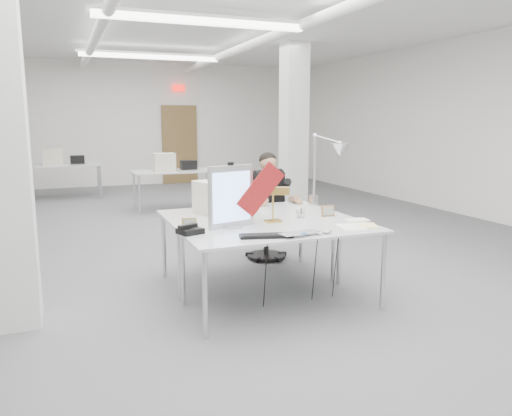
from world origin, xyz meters
The scene contains 22 objects.
room_shell centered at (0.04, 0.13, 1.69)m, with size 10.04×14.04×3.24m.
desk_main centered at (0.00, -2.50, 0.74)m, with size 1.80×0.90×0.03m, color silver.
desk_second centered at (0.00, -1.60, 0.74)m, with size 1.80×0.90×0.03m, color silver.
bg_desk_a centered at (0.20, 3.00, 0.74)m, with size 1.60×0.80×0.03m, color silver.
bg_desk_b centered at (-1.80, 5.20, 0.74)m, with size 1.60×0.80×0.03m, color silver.
office_chair centered at (0.51, -0.90, 0.55)m, with size 0.54×0.54×1.09m, color black, non-canonical shape.
seated_person centered at (0.51, -0.95, 0.90)m, with size 0.43×0.53×0.80m, color black, non-canonical shape.
monitor centered at (-0.41, -2.26, 1.04)m, with size 0.46×0.05×0.57m, color #BBBABF.
pennant centered at (-0.13, -2.30, 1.10)m, with size 0.50×0.01×0.21m, color maroon.
keyboard centered at (-0.26, -2.75, 0.77)m, with size 0.45×0.15×0.02m, color black.
laptop centered at (0.04, -2.86, 0.77)m, with size 0.37×0.24×0.03m, color #B3B3B8.
mouse centered at (0.28, -2.83, 0.77)m, with size 0.09×0.06×0.04m, color #A8A9AD.
bankers_lamp centered at (0.04, -2.19, 0.94)m, with size 0.33×0.13×0.38m, color gold, non-canonical shape.
desk_phone centered at (-0.83, -2.39, 0.78)m, with size 0.19×0.17×0.05m, color black.
picture_frame_left centered at (-0.79, -2.22, 0.81)m, with size 0.13×0.01×0.10m, color #A58A47.
picture_frame_right centered at (0.68, -2.13, 0.81)m, with size 0.15×0.01×0.11m, color #A57147.
desk_clock centered at (0.39, -2.09, 0.81)m, with size 0.11×0.11×0.03m, color #B3B4B8.
paper_stack_a centered at (0.62, -2.67, 0.76)m, with size 0.21×0.30×0.01m, color white.
paper_stack_b centered at (0.80, -2.67, 0.76)m, with size 0.17×0.23×0.01m, color #FFE898.
paper_stack_c centered at (0.85, -2.41, 0.76)m, with size 0.22×0.16×0.01m, color white.
beige_monitor centered at (-0.35, -1.55, 0.93)m, with size 0.36×0.35×0.35m, color beige.
architect_lamp centered at (0.85, -1.75, 1.20)m, with size 0.24×0.70×0.90m, color silver, non-canonical shape.
Camera 1 is at (-1.83, -6.54, 1.74)m, focal length 35.00 mm.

